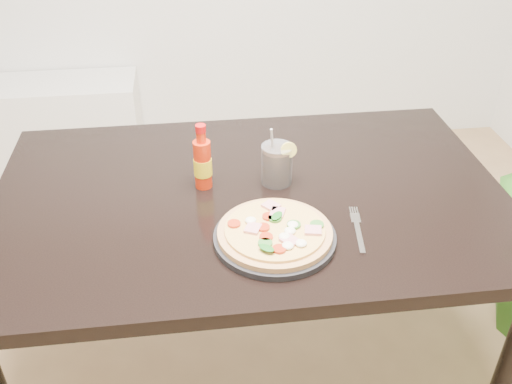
{
  "coord_description": "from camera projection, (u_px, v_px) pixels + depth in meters",
  "views": [
    {
      "loc": [
        0.17,
        -0.69,
        1.62
      ],
      "look_at": [
        0.32,
        0.48,
        0.83
      ],
      "focal_mm": 40.0,
      "sensor_mm": 36.0,
      "label": 1
    }
  ],
  "objects": [
    {
      "name": "fork",
      "position": [
        357.0,
        228.0,
        1.43
      ],
      "size": [
        0.04,
        0.19,
        0.0
      ],
      "rotation": [
        0.0,
        0.0,
        -0.15
      ],
      "color": "silver",
      "rests_on": "dining_table"
    },
    {
      "name": "dining_table",
      "position": [
        251.0,
        217.0,
        1.61
      ],
      "size": [
        1.4,
        0.9,
        0.75
      ],
      "color": "black",
      "rests_on": "ground"
    },
    {
      "name": "media_console",
      "position": [
        3.0,
        131.0,
        2.94
      ],
      "size": [
        1.4,
        0.34,
        0.5
      ],
      "primitive_type": "cube",
      "color": "white",
      "rests_on": "ground"
    },
    {
      "name": "pizza",
      "position": [
        275.0,
        232.0,
        1.37
      ],
      "size": [
        0.28,
        0.28,
        0.03
      ],
      "color": "tan",
      "rests_on": "plate"
    },
    {
      "name": "plate",
      "position": [
        275.0,
        238.0,
        1.38
      ],
      "size": [
        0.3,
        0.3,
        0.02
      ],
      "primitive_type": "cylinder",
      "color": "black",
      "rests_on": "dining_table"
    },
    {
      "name": "cola_cup",
      "position": [
        277.0,
        165.0,
        1.58
      ],
      "size": [
        0.09,
        0.09,
        0.18
      ],
      "rotation": [
        0.0,
        0.0,
        0.29
      ],
      "color": "black",
      "rests_on": "dining_table"
    },
    {
      "name": "hot_sauce_bottle",
      "position": [
        203.0,
        163.0,
        1.55
      ],
      "size": [
        0.06,
        0.06,
        0.19
      ],
      "rotation": [
        0.0,
        0.0,
        -0.25
      ],
      "color": "red",
      "rests_on": "dining_table"
    }
  ]
}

